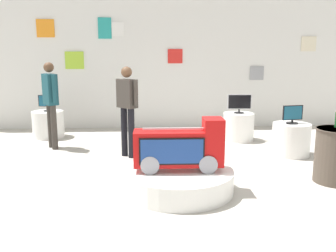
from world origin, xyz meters
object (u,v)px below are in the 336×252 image
Objects in this scene: novelty_firetruck_tv at (180,149)px; tv_on_left_rear at (47,102)px; tv_on_right_rear at (239,103)px; display_pedestal_center_rear at (291,139)px; side_table_round at (336,155)px; display_pedestal_left_rear at (48,124)px; shopper_browsing_near_truck at (127,105)px; display_pedestal_right_rear at (238,127)px; shopper_browsing_rear at (51,98)px; tv_on_center_rear at (293,114)px; main_display_pedestal at (178,180)px.

tv_on_left_rear is (-2.75, 3.58, 0.21)m from novelty_firetruck_tv.
display_pedestal_center_rear is at bearing -61.59° from tv_on_right_rear.
tv_on_left_rear is at bearing 146.93° from side_table_round.
tv_on_right_rear is at bearing -6.93° from display_pedestal_left_rear.
shopper_browsing_near_truck reaches higher than novelty_firetruck_tv.
side_table_round is (0.79, -2.82, 0.11)m from display_pedestal_right_rear.
display_pedestal_left_rear is 0.52m from tv_on_left_rear.
side_table_round is 0.49× the size of shopper_browsing_near_truck.
shopper_browsing_rear is (-4.67, 0.78, 0.72)m from display_pedestal_center_rear.
display_pedestal_center_rear is 4.79m from shopper_browsing_rear.
main_display_pedestal is at bearing -142.60° from tv_on_center_rear.
tv_on_center_rear is (5.03, -1.82, -0.04)m from tv_on_left_rear.
tv_on_center_rear is at bearing -19.83° from tv_on_left_rear.
novelty_firetruck_tv reaches higher than tv_on_left_rear.
side_table_round is at bearing -86.64° from display_pedestal_center_rear.
tv_on_center_rear is (5.03, -1.82, 0.48)m from display_pedestal_left_rear.
tv_on_right_rear reaches higher than tv_on_left_rear.
shopper_browsing_near_truck is at bearing 113.66° from main_display_pedestal.
shopper_browsing_near_truck is at bearing -152.70° from display_pedestal_right_rear.
novelty_firetruck_tv is 3.46m from display_pedestal_right_rear.
display_pedestal_center_rear and display_pedestal_right_rear have the same top height.
tv_on_right_rear reaches higher than display_pedestal_left_rear.
display_pedestal_center_rear is at bearing 37.45° from main_display_pedestal.
novelty_firetruck_tv is 3.52m from shopper_browsing_rear.
shopper_browsing_near_truck is (-2.40, -1.24, 0.68)m from display_pedestal_right_rear.
display_pedestal_left_rear is 1.77× the size of tv_on_center_rear.
tv_on_right_rear is 2.71m from shopper_browsing_near_truck.
novelty_firetruck_tv is 2.39m from side_table_round.
side_table_round is (0.09, -1.52, -0.37)m from tv_on_center_rear.
tv_on_left_rear reaches higher than side_table_round.
main_display_pedestal is at bearing -52.66° from display_pedestal_left_rear.
display_pedestal_center_rear is at bearing 37.84° from novelty_firetruck_tv.
display_pedestal_right_rear is 0.39× the size of shopper_browsing_rear.
display_pedestal_right_rear is at bearing 7.39° from shopper_browsing_rear.
tv_on_left_rear is 4.40m from display_pedestal_right_rear.
display_pedestal_right_rear is 4.07m from shopper_browsing_rear.
display_pedestal_right_rear is (-0.70, 1.30, -0.48)m from tv_on_center_rear.
side_table_round is at bearing 5.92° from novelty_firetruck_tv.
novelty_firetruck_tv is 2.30× the size of tv_on_right_rear.
shopper_browsing_near_truck reaches higher than side_table_round.
shopper_browsing_near_truck reaches higher than tv_on_center_rear.
novelty_firetruck_tv is at bearing -117.37° from tv_on_right_rear.
display_pedestal_left_rear is 1.04× the size of display_pedestal_right_rear.
novelty_firetruck_tv is 3.17× the size of tv_on_left_rear.
novelty_firetruck_tv is 3.06× the size of tv_on_center_rear.
novelty_firetruck_tv is at bearing -117.34° from display_pedestal_right_rear.
display_pedestal_center_rear is 1.56m from tv_on_right_rear.
display_pedestal_right_rear is at bearing 118.33° from display_pedestal_center_rear.
display_pedestal_center_rear is 1.47m from display_pedestal_right_rear.
tv_on_center_rear reaches higher than main_display_pedestal.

